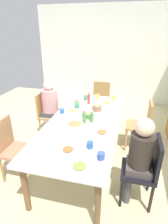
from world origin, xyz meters
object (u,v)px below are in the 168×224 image
at_px(plate_4, 107,103).
at_px(plate_5, 77,102).
at_px(chair_1, 47,112).
at_px(bottle_1, 92,117).
at_px(bowl_1, 97,107).
at_px(bottle_3, 55,124).
at_px(cup_2, 113,98).
at_px(plate_2, 68,150).
at_px(plate_3, 73,111).
at_px(cup_5, 97,97).
at_px(plate_0, 102,133).
at_px(chair_4, 146,168).
at_px(cup_6, 86,98).
at_px(cup_1, 77,105).
at_px(chair_3, 142,123).
at_px(bowl_2, 87,115).
at_px(bottle_2, 84,117).
at_px(plate_1, 80,167).
at_px(chair_2, 11,146).
at_px(cup_4, 62,111).
at_px(cup_0, 90,145).
at_px(person_4, 139,154).
at_px(cup_3, 101,156).
at_px(bowl_0, 75,126).
at_px(bottle_0, 89,99).
at_px(dining_table, 84,125).
at_px(person_1, 50,104).

distance_m(plate_4, plate_5, 0.58).
height_order(chair_1, bottle_1, bottle_1).
xyz_separation_m(bowl_1, bottle_3, (0.79, -0.45, 0.03)).
bearing_deg(cup_2, plate_2, -10.49).
xyz_separation_m(plate_3, cup_5, (-0.70, 0.29, 0.03)).
height_order(plate_0, plate_4, same).
bearing_deg(plate_3, plate_2, 14.25).
bearing_deg(plate_4, chair_4, 25.28).
distance_m(plate_3, cup_6, 0.60).
distance_m(chair_4, cup_1, 1.57).
bearing_deg(bottle_1, bottle_3, -52.85).
height_order(chair_1, cup_5, chair_1).
bearing_deg(bottle_3, chair_3, 127.50).
height_order(bowl_2, bottle_2, bottle_2).
xyz_separation_m(bowl_1, bowl_2, (0.30, -0.10, -0.01)).
bearing_deg(bottle_2, cup_1, -153.44).
height_order(plate_1, bottle_2, bottle_2).
bearing_deg(chair_2, cup_4, 148.27).
relative_size(plate_1, cup_5, 2.21).
bearing_deg(cup_4, plate_4, 132.21).
bearing_deg(cup_0, chair_1, -137.44).
distance_m(chair_2, plate_5, 1.44).
distance_m(person_4, cup_3, 0.48).
xyz_separation_m(chair_3, bowl_0, (0.86, -0.96, 0.26)).
distance_m(chair_2, bowl_0, 0.94).
xyz_separation_m(person_4, cup_4, (-0.77, -1.23, 0.07)).
bearing_deg(cup_3, cup_5, -168.37).
height_order(chair_1, plate_0, chair_1).
bearing_deg(plate_4, bottle_1, -8.67).
bearing_deg(person_4, cup_2, -163.63).
bearing_deg(person_4, bowl_1, -146.00).
bearing_deg(cup_1, chair_4, 47.45).
bearing_deg(bowl_1, bottle_0, -142.27).
xyz_separation_m(dining_table, plate_4, (-0.79, 0.25, 0.08)).
height_order(plate_1, plate_3, same).
height_order(plate_5, cup_2, cup_2).
relative_size(plate_1, bottle_3, 1.42).
height_order(dining_table, person_4, person_4).
bearing_deg(cup_4, chair_4, 59.77).
xyz_separation_m(cup_3, bottle_0, (-1.52, -0.48, 0.07)).
xyz_separation_m(plate_2, cup_6, (-1.66, -0.19, 0.04)).
height_order(chair_4, cup_1, chair_4).
distance_m(chair_3, cup_6, 1.15).
xyz_separation_m(plate_5, bottle_2, (0.77, 0.34, 0.08)).
distance_m(plate_3, plate_5, 0.42).
bearing_deg(bottle_3, bowl_1, 150.49).
bearing_deg(chair_2, person_1, 175.59).
bearing_deg(bottle_3, bottle_0, 167.06).
height_order(dining_table, cup_6, cup_6).
distance_m(chair_2, bottle_0, 1.56).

